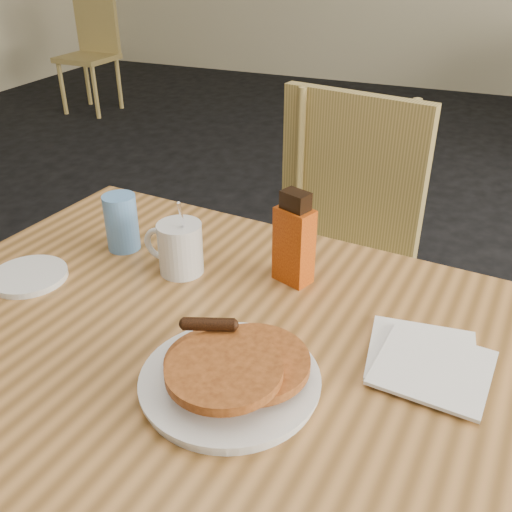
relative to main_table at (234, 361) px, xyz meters
The scene contains 9 objects.
main_table is the anchor object (origin of this frame).
chair_main_far 0.75m from the main_table, 91.41° to the left, with size 0.51×0.51×0.95m.
chair_wall_extra 4.31m from the main_table, 130.00° to the left, with size 0.41×0.41×0.88m.
pancake_plate 0.12m from the main_table, 66.85° to the right, with size 0.26×0.26×0.08m.
coffee_mug 0.26m from the main_table, 139.27° to the left, with size 0.12×0.08×0.16m.
syrup_bottle 0.25m from the main_table, 82.60° to the left, with size 0.08×0.06×0.18m.
napkin_stack 0.31m from the main_table, 11.72° to the left, with size 0.20×0.21×0.01m.
blue_tumbler 0.40m from the main_table, 149.99° to the left, with size 0.07×0.07×0.12m, color #578CCD.
side_saucer 0.44m from the main_table, behind, with size 0.14×0.14×0.01m, color silver.
Camera 1 is at (0.30, -0.74, 1.33)m, focal length 40.00 mm.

